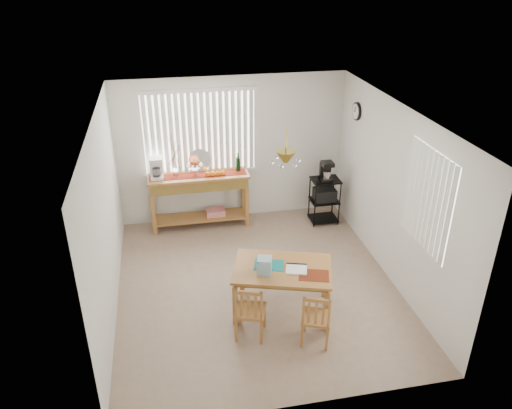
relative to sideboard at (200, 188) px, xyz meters
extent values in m
cube|color=tan|center=(0.62, -1.99, -0.74)|extent=(4.00, 4.50, 0.01)
cube|color=white|center=(0.62, 0.31, 0.57)|extent=(4.00, 0.10, 2.60)
cube|color=white|center=(0.62, -4.29, 0.57)|extent=(4.00, 0.10, 2.60)
cube|color=white|center=(-1.43, -1.99, 0.57)|extent=(0.10, 4.50, 2.60)
cube|color=white|center=(2.67, -1.99, 0.57)|extent=(0.10, 4.50, 2.60)
cube|color=white|center=(0.62, -1.99, 1.92)|extent=(4.00, 4.50, 0.10)
cube|color=white|center=(0.07, 0.26, 0.92)|extent=(1.90, 0.01, 1.40)
cube|color=white|center=(-0.83, 0.25, 0.92)|extent=(0.07, 0.03, 1.40)
cube|color=white|center=(-0.72, 0.25, 0.92)|extent=(0.07, 0.03, 1.40)
cube|color=white|center=(-0.62, 0.25, 0.92)|extent=(0.07, 0.03, 1.40)
cube|color=white|center=(-0.51, 0.25, 0.92)|extent=(0.07, 0.03, 1.40)
cube|color=white|center=(-0.41, 0.25, 0.92)|extent=(0.07, 0.03, 1.40)
cube|color=white|center=(-0.30, 0.25, 0.92)|extent=(0.07, 0.03, 1.40)
cube|color=white|center=(-0.19, 0.25, 0.92)|extent=(0.07, 0.03, 1.40)
cube|color=white|center=(-0.09, 0.25, 0.92)|extent=(0.07, 0.03, 1.40)
cube|color=white|center=(0.02, 0.25, 0.92)|extent=(0.07, 0.03, 1.40)
cube|color=white|center=(0.12, 0.25, 0.92)|extent=(0.07, 0.03, 1.40)
cube|color=white|center=(0.23, 0.25, 0.92)|extent=(0.07, 0.03, 1.40)
cube|color=white|center=(0.33, 0.25, 0.92)|extent=(0.07, 0.03, 1.40)
cube|color=white|center=(0.44, 0.25, 0.92)|extent=(0.07, 0.03, 1.40)
cube|color=white|center=(0.54, 0.25, 0.92)|extent=(0.07, 0.03, 1.40)
cube|color=white|center=(0.65, 0.25, 0.92)|extent=(0.07, 0.03, 1.40)
cube|color=white|center=(0.76, 0.25, 0.92)|extent=(0.07, 0.03, 1.40)
cube|color=white|center=(0.86, 0.25, 0.92)|extent=(0.07, 0.03, 1.40)
cube|color=white|center=(0.97, 0.25, 0.92)|extent=(0.07, 0.03, 1.40)
cube|color=white|center=(0.07, 0.23, 0.19)|extent=(1.98, 0.06, 0.06)
cube|color=white|center=(0.07, 0.23, 1.65)|extent=(1.98, 0.06, 0.06)
cube|color=white|center=(2.61, -2.89, 0.92)|extent=(0.01, 1.10, 1.30)
cube|color=white|center=(2.60, -3.38, 0.92)|extent=(0.03, 0.07, 1.30)
cube|color=white|center=(2.60, -3.27, 0.92)|extent=(0.03, 0.07, 1.30)
cube|color=white|center=(2.60, -3.16, 0.92)|extent=(0.03, 0.07, 1.30)
cube|color=white|center=(2.60, -3.05, 0.92)|extent=(0.03, 0.07, 1.30)
cube|color=white|center=(2.60, -2.94, 0.92)|extent=(0.03, 0.07, 1.30)
cube|color=white|center=(2.60, -2.83, 0.92)|extent=(0.03, 0.07, 1.30)
cube|color=white|center=(2.60, -2.72, 0.92)|extent=(0.03, 0.07, 1.30)
cube|color=white|center=(2.60, -2.61, 0.92)|extent=(0.03, 0.07, 1.30)
cube|color=white|center=(2.60, -2.50, 0.92)|extent=(0.03, 0.07, 1.30)
cube|color=white|center=(2.60, -2.39, 0.92)|extent=(0.03, 0.07, 1.30)
cylinder|color=black|center=(2.59, -0.44, 1.35)|extent=(0.04, 0.30, 0.30)
cylinder|color=white|center=(2.57, -0.44, 1.35)|extent=(0.01, 0.25, 0.25)
cylinder|color=olive|center=(0.85, -2.61, 1.70)|extent=(0.01, 0.01, 0.34)
cone|color=olive|center=(0.85, -2.61, 1.52)|extent=(0.24, 0.24, 0.14)
sphere|color=white|center=(1.01, -2.61, 1.46)|extent=(0.05, 0.05, 0.05)
sphere|color=white|center=(0.93, -2.47, 1.46)|extent=(0.05, 0.05, 0.05)
sphere|color=white|center=(0.77, -2.47, 1.46)|extent=(0.05, 0.05, 0.05)
sphere|color=white|center=(0.69, -2.61, 1.46)|extent=(0.05, 0.05, 0.05)
sphere|color=white|center=(0.77, -2.75, 1.46)|extent=(0.05, 0.05, 0.05)
sphere|color=white|center=(0.93, -2.75, 1.46)|extent=(0.05, 0.05, 0.05)
cube|color=#B0763B|center=(-0.01, 0.00, 0.22)|extent=(1.74, 0.49, 0.04)
cube|color=olive|center=(-0.01, 0.00, 0.10)|extent=(1.67, 0.45, 0.17)
cube|color=#B0763B|center=(-0.83, -0.19, -0.36)|extent=(0.07, 0.07, 0.75)
cube|color=#B0763B|center=(0.80, -0.19, -0.36)|extent=(0.07, 0.07, 0.75)
cube|color=#B0763B|center=(-0.83, 0.19, -0.36)|extent=(0.07, 0.07, 0.75)
cube|color=#B0763B|center=(0.80, 0.19, -0.36)|extent=(0.07, 0.07, 0.75)
cube|color=#B0763B|center=(-0.01, 0.00, -0.57)|extent=(1.61, 0.42, 0.03)
cube|color=red|center=(0.26, 0.00, -0.50)|extent=(0.33, 0.24, 0.11)
cube|color=maroon|center=(-0.01, 0.00, 0.25)|extent=(1.65, 0.27, 0.01)
cube|color=white|center=(-0.71, 0.00, 0.27)|extent=(0.22, 0.26, 0.05)
cube|color=white|center=(-0.71, 0.09, 0.41)|extent=(0.22, 0.09, 0.33)
cube|color=white|center=(-0.71, -0.02, 0.59)|extent=(0.22, 0.24, 0.08)
cylinder|color=white|center=(-0.71, -0.03, 0.37)|extent=(0.14, 0.14, 0.14)
cylinder|color=white|center=(-0.07, -0.02, 0.30)|extent=(0.05, 0.05, 0.11)
cone|color=white|center=(-0.07, -0.02, 0.40)|extent=(0.28, 0.28, 0.10)
sphere|color=#AC1A17|center=(-0.01, -0.02, 0.49)|extent=(0.09, 0.09, 0.09)
sphere|color=#AC1A17|center=(-0.05, 0.03, 0.49)|extent=(0.09, 0.09, 0.09)
sphere|color=#AC1A17|center=(-0.11, 0.01, 0.49)|extent=(0.09, 0.09, 0.09)
sphere|color=#AC1A17|center=(-0.11, -0.05, 0.49)|extent=(0.09, 0.09, 0.09)
sphere|color=#AC1A17|center=(-0.05, -0.07, 0.49)|extent=(0.09, 0.09, 0.09)
sphere|color=orange|center=(0.14, -0.09, 0.29)|extent=(0.09, 0.09, 0.09)
sphere|color=orange|center=(0.23, -0.09, 0.29)|extent=(0.09, 0.09, 0.09)
sphere|color=orange|center=(0.31, -0.09, 0.29)|extent=(0.09, 0.09, 0.09)
sphere|color=orange|center=(0.40, -0.09, 0.29)|extent=(0.09, 0.09, 0.09)
cylinder|color=silver|center=(0.04, 0.20, 0.44)|extent=(0.39, 0.10, 0.39)
cylinder|color=white|center=(-0.39, 0.05, 0.32)|extent=(0.09, 0.09, 0.15)
cylinder|color=#4C3823|center=(-0.39, 0.05, 0.64)|extent=(0.09, 0.04, 0.48)
cylinder|color=#4C3823|center=(-0.39, 0.05, 0.67)|extent=(0.15, 0.07, 0.52)
cylinder|color=#4C3823|center=(-0.39, 0.05, 0.61)|extent=(0.19, 0.08, 0.39)
cylinder|color=#4C3823|center=(-0.39, 0.05, 0.69)|extent=(0.06, 0.03, 0.60)
cylinder|color=#4C3823|center=(-0.39, 0.05, 0.60)|extent=(0.24, 0.11, 0.33)
cylinder|color=black|center=(0.70, 0.05, 0.37)|extent=(0.08, 0.08, 0.25)
cylinder|color=black|center=(0.70, 0.05, 0.54)|extent=(0.03, 0.03, 0.09)
cylinder|color=black|center=(1.97, -0.46, -0.32)|extent=(0.02, 0.02, 0.83)
cylinder|color=black|center=(2.42, -0.46, -0.32)|extent=(0.02, 0.02, 0.83)
cylinder|color=black|center=(1.97, -0.11, -0.32)|extent=(0.02, 0.02, 0.83)
cylinder|color=black|center=(2.42, -0.11, -0.32)|extent=(0.02, 0.02, 0.83)
cube|color=black|center=(2.20, -0.28, 0.09)|extent=(0.49, 0.39, 0.03)
cube|color=black|center=(2.20, -0.28, -0.32)|extent=(0.49, 0.39, 0.02)
cube|color=black|center=(2.20, -0.28, -0.67)|extent=(0.49, 0.39, 0.02)
cube|color=black|center=(2.20, -0.28, -0.20)|extent=(0.37, 0.29, 0.22)
cube|color=black|center=(2.20, -0.30, 0.12)|extent=(0.20, 0.24, 0.05)
cube|color=black|center=(2.20, -0.22, 0.25)|extent=(0.20, 0.08, 0.29)
cube|color=black|center=(2.20, -0.30, 0.41)|extent=(0.20, 0.22, 0.07)
cylinder|color=silver|center=(2.20, -0.31, 0.21)|extent=(0.13, 0.13, 0.13)
cube|color=#B0763B|center=(0.85, -2.61, -0.07)|extent=(1.46, 1.16, 0.04)
cube|color=olive|center=(0.85, -2.61, -0.11)|extent=(1.35, 1.05, 0.05)
cube|color=#B0763B|center=(0.18, -2.78, -0.44)|extent=(0.08, 0.08, 0.59)
cube|color=#B0763B|center=(1.30, -3.12, -0.44)|extent=(0.08, 0.08, 0.59)
cube|color=#B0763B|center=(0.39, -2.10, -0.44)|extent=(0.08, 0.08, 0.59)
cube|color=#B0763B|center=(1.51, -2.44, -0.44)|extent=(0.08, 0.08, 0.59)
cube|color=#15777A|center=(0.68, -2.51, -0.04)|extent=(0.45, 0.37, 0.01)
cube|color=maroon|center=(1.20, -2.86, -0.04)|extent=(0.45, 0.37, 0.01)
cube|color=white|center=(1.01, -2.71, -0.04)|extent=(0.33, 0.29, 0.02)
cube|color=black|center=(1.04, -2.59, -0.03)|extent=(0.27, 0.11, 0.03)
cube|color=#90BDD1|center=(0.59, -2.68, 0.06)|extent=(0.23, 0.23, 0.22)
cube|color=#B0763B|center=(0.34, -3.02, -0.36)|extent=(0.47, 0.47, 0.03)
cube|color=#B0763B|center=(0.54, -2.92, -0.55)|extent=(0.04, 0.04, 0.36)
cube|color=#B0763B|center=(0.24, -2.82, -0.55)|extent=(0.04, 0.04, 0.36)
cube|color=#B0763B|center=(0.44, -3.22, -0.55)|extent=(0.04, 0.04, 0.36)
cube|color=#B0763B|center=(0.14, -3.12, -0.55)|extent=(0.04, 0.04, 0.36)
cube|color=#B0763B|center=(0.44, -3.23, -0.14)|extent=(0.04, 0.04, 0.40)
cube|color=#B0763B|center=(0.14, -3.12, -0.14)|extent=(0.04, 0.04, 0.40)
cube|color=#B0763B|center=(0.29, -3.18, 0.04)|extent=(0.32, 0.13, 0.05)
cube|color=#B0763B|center=(0.37, -3.20, -0.16)|extent=(0.04, 0.03, 0.32)
cube|color=#B0763B|center=(0.29, -3.18, -0.16)|extent=(0.04, 0.03, 0.32)
cube|color=#B0763B|center=(0.20, -3.15, -0.16)|extent=(0.04, 0.03, 0.32)
cube|color=#B0763B|center=(1.12, -3.29, -0.37)|extent=(0.46, 0.46, 0.03)
cube|color=#B0763B|center=(1.32, -3.21, -0.56)|extent=(0.04, 0.04, 0.35)
cube|color=#B0763B|center=(1.03, -3.09, -0.56)|extent=(0.04, 0.04, 0.35)
cube|color=#B0763B|center=(1.20, -3.49, -0.56)|extent=(0.04, 0.04, 0.35)
cube|color=#B0763B|center=(0.92, -3.37, -0.56)|extent=(0.04, 0.04, 0.35)
cube|color=#B0763B|center=(1.20, -3.50, -0.16)|extent=(0.04, 0.04, 0.39)
cube|color=#B0763B|center=(0.91, -3.38, -0.16)|extent=(0.04, 0.04, 0.39)
cube|color=#B0763B|center=(1.05, -3.44, 0.01)|extent=(0.31, 0.15, 0.05)
cube|color=#B0763B|center=(1.13, -3.47, -0.18)|extent=(0.04, 0.03, 0.31)
cube|color=#B0763B|center=(1.05, -3.44, -0.18)|extent=(0.04, 0.03, 0.31)
cube|color=#B0763B|center=(0.98, -3.41, -0.18)|extent=(0.04, 0.03, 0.31)
camera|label=1|loc=(-0.55, -7.93, 3.65)|focal=35.00mm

